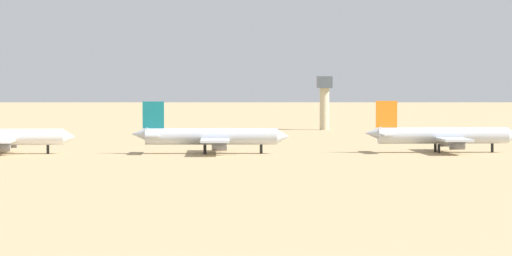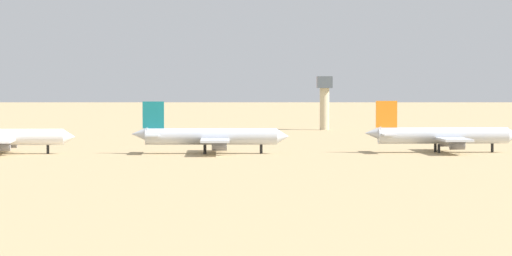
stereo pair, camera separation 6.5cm
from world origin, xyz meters
The scene contains 5 objects.
ground centered at (0.00, 0.00, 0.00)m, with size 4000.00×4000.00×0.00m, color tan.
ridge_west centered at (14.23, 932.38, 39.21)m, with size 379.36×321.26×78.43m, color gray.
parked_jet_teal_4 centered at (-1.87, 13.30, 4.09)m, with size 37.65×31.49×12.48m.
parked_jet_orange_5 centered at (54.17, 17.55, 4.11)m, with size 37.95×31.88×12.54m.
control_tower centered at (34.59, 165.18, 10.99)m, with size 5.20×5.20×18.22m.
Camera 1 is at (4.10, -346.79, 19.15)m, focal length 106.23 mm.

